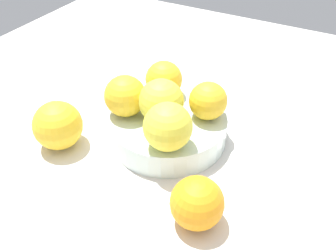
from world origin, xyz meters
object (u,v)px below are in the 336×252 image
at_px(fruit_bowl, 168,129).
at_px(orange_in_bowl_3, 125,96).
at_px(orange_loose_0, 197,203).
at_px(orange_in_bowl_0, 161,101).
at_px(orange_loose_1, 58,125).
at_px(orange_in_bowl_2, 164,79).
at_px(orange_in_bowl_1, 208,101).
at_px(orange_in_bowl_4, 168,127).

bearing_deg(fruit_bowl, orange_in_bowl_3, 107.96).
bearing_deg(orange_loose_0, orange_in_bowl_0, 44.45).
distance_m(orange_loose_0, orange_loose_1, 0.26).
bearing_deg(orange_in_bowl_0, orange_in_bowl_2, 25.98).
height_order(fruit_bowl, orange_in_bowl_2, orange_in_bowl_2).
relative_size(orange_in_bowl_2, orange_loose_0, 0.90).
distance_m(orange_in_bowl_2, orange_in_bowl_3, 0.08).
distance_m(fruit_bowl, orange_in_bowl_3, 0.09).
bearing_deg(orange_loose_1, orange_in_bowl_2, -34.99).
xyz_separation_m(fruit_bowl, orange_in_bowl_1, (0.03, -0.05, 0.05)).
relative_size(orange_in_bowl_3, orange_loose_0, 0.95).
bearing_deg(orange_loose_1, orange_in_bowl_0, -57.61).
bearing_deg(orange_in_bowl_1, orange_in_bowl_2, 76.35).
height_order(fruit_bowl, orange_in_bowl_3, orange_in_bowl_3).
distance_m(fruit_bowl, orange_in_bowl_2, 0.08).
height_order(orange_in_bowl_1, orange_in_bowl_2, orange_in_bowl_2).
bearing_deg(orange_loose_0, orange_in_bowl_3, 58.21).
bearing_deg(orange_in_bowl_2, orange_in_bowl_1, -103.65).
bearing_deg(orange_in_bowl_3, orange_in_bowl_1, -65.55).
xyz_separation_m(orange_in_bowl_1, orange_in_bowl_2, (0.02, 0.09, 0.00)).
xyz_separation_m(orange_in_bowl_0, orange_in_bowl_4, (-0.05, -0.04, 0.00)).
height_order(orange_in_bowl_0, orange_in_bowl_4, same).
relative_size(orange_in_bowl_0, orange_in_bowl_2, 1.12).
bearing_deg(fruit_bowl, orange_in_bowl_2, 34.65).
bearing_deg(fruit_bowl, orange_loose_1, 123.97).
bearing_deg(orange_in_bowl_4, orange_loose_0, -131.47).
height_order(orange_in_bowl_0, orange_loose_1, orange_in_bowl_0).
distance_m(orange_in_bowl_2, orange_loose_0, 0.24).
bearing_deg(orange_in_bowl_3, orange_loose_0, -121.79).
xyz_separation_m(fruit_bowl, orange_in_bowl_2, (0.05, 0.04, 0.05)).
height_order(orange_in_bowl_4, orange_loose_0, orange_in_bowl_4).
distance_m(orange_in_bowl_4, orange_loose_0, 0.11).
xyz_separation_m(orange_in_bowl_2, orange_loose_1, (-0.15, 0.11, -0.03)).
bearing_deg(orange_in_bowl_2, orange_in_bowl_4, -148.58).
distance_m(orange_in_bowl_3, orange_loose_0, 0.21).
distance_m(fruit_bowl, orange_loose_1, 0.17).
distance_m(fruit_bowl, orange_in_bowl_1, 0.08).
bearing_deg(orange_in_bowl_4, orange_in_bowl_2, 31.42).
bearing_deg(fruit_bowl, orange_in_bowl_0, 146.63).
relative_size(orange_in_bowl_3, orange_loose_1, 0.85).
bearing_deg(orange_in_bowl_3, orange_in_bowl_0, -79.03).
bearing_deg(orange_loose_0, orange_in_bowl_4, 48.53).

